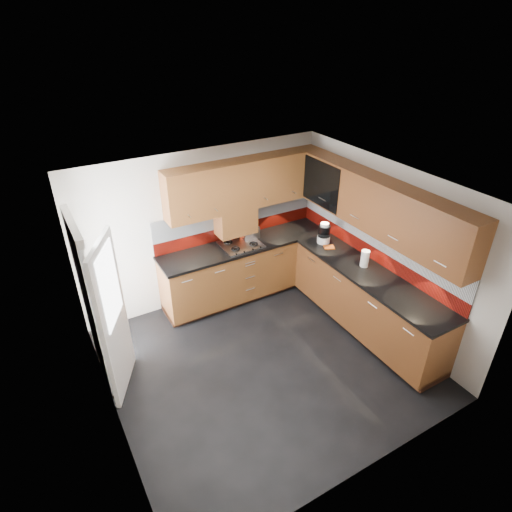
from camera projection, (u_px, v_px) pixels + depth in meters
room at (266, 265)px, 4.89m from camera, size 4.00×3.80×2.64m
base_cabinets at (301, 285)px, 6.42m from camera, size 2.70×3.20×0.95m
countertop at (303, 259)px, 6.17m from camera, size 2.72×3.22×0.04m
backsplash at (308, 231)px, 6.28m from camera, size 2.70×3.20×0.54m
upper_cabinets at (314, 195)px, 5.83m from camera, size 2.50×3.20×0.72m
extractor_hood at (236, 221)px, 6.42m from camera, size 0.60×0.33×0.40m
glass_cabinet at (329, 181)px, 6.24m from camera, size 0.32×0.80×0.66m
back_door at (100, 311)px, 4.92m from camera, size 0.42×1.19×2.04m
gas_hob at (241, 244)px, 6.46m from camera, size 0.59×0.52×0.05m
utensil_pot at (243, 233)px, 6.60m from camera, size 0.12×0.12×0.44m
toaster at (250, 233)px, 6.63m from camera, size 0.26×0.16×0.19m
food_processor at (324, 234)px, 6.47m from camera, size 0.19×0.19×0.32m
paper_towel at (365, 259)px, 5.89m from camera, size 0.14×0.14×0.24m
orange_cloth at (329, 247)px, 6.40m from camera, size 0.19×0.18×0.02m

